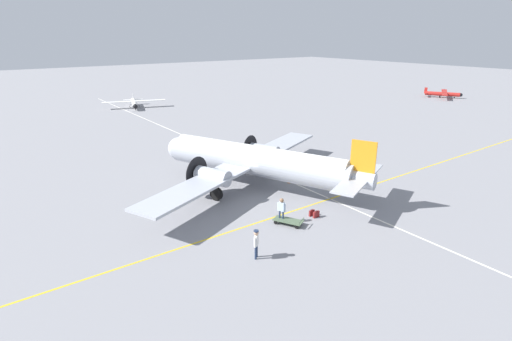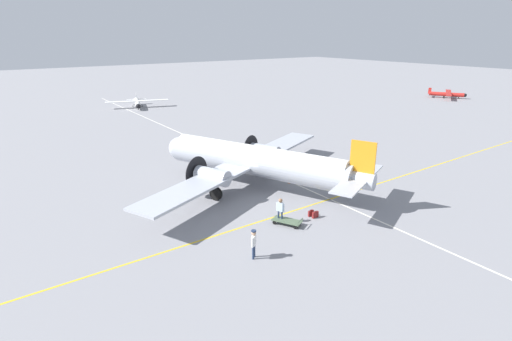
# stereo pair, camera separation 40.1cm
# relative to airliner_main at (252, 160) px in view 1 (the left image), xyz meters

# --- Properties ---
(ground_plane) EXTENTS (300.00, 300.00, 0.00)m
(ground_plane) POSITION_rel_airliner_main_xyz_m (0.14, -0.33, -2.39)
(ground_plane) COLOR gray
(apron_line_eastwest) EXTENTS (120.00, 0.16, 0.01)m
(apron_line_eastwest) POSITION_rel_airliner_main_xyz_m (0.14, -6.03, -2.39)
(apron_line_eastwest) COLOR gold
(apron_line_eastwest) RESTS_ON ground_plane
(apron_line_northsouth) EXTENTS (0.16, 120.00, 0.01)m
(apron_line_northsouth) POSITION_rel_airliner_main_xyz_m (3.44, -0.33, -2.39)
(apron_line_northsouth) COLOR silver
(apron_line_northsouth) RESTS_ON ground_plane
(airliner_main) EXTENTS (23.47, 19.41, 5.37)m
(airliner_main) POSITION_rel_airliner_main_xyz_m (0.00, 0.00, 0.00)
(airliner_main) COLOR #ADB2BC
(airliner_main) RESTS_ON ground_plane
(crew_foreground) EXTENTS (0.50, 0.44, 1.84)m
(crew_foreground) POSITION_rel_airliner_main_xyz_m (-6.75, -9.77, -1.24)
(crew_foreground) COLOR navy
(crew_foreground) RESTS_ON ground_plane
(passenger_boarding) EXTENTS (0.37, 0.57, 1.83)m
(passenger_boarding) POSITION_rel_airliner_main_xyz_m (-2.48, -6.95, -1.27)
(passenger_boarding) COLOR navy
(passenger_boarding) RESTS_ON ground_plane
(suitcase_near_door) EXTENTS (0.52, 0.16, 0.50)m
(suitcase_near_door) POSITION_rel_airliner_main_xyz_m (0.09, -7.84, -2.16)
(suitcase_near_door) COLOR maroon
(suitcase_near_door) RESTS_ON ground_plane
(suitcase_upright_spare) EXTENTS (0.47, 0.13, 0.49)m
(suitcase_upright_spare) POSITION_rel_airliner_main_xyz_m (0.01, -7.46, -2.17)
(suitcase_upright_spare) COLOR maroon
(suitcase_upright_spare) RESTS_ON ground_plane
(baggage_cart) EXTENTS (1.77, 2.26, 0.56)m
(baggage_cart) POSITION_rel_airliner_main_xyz_m (-2.29, -7.52, -2.12)
(baggage_cart) COLOR #4C6047
(baggage_cart) RESTS_ON ground_plane
(light_aircraft_distant) EXTENTS (10.87, 8.31, 2.10)m
(light_aircraft_distant) POSITION_rel_airliner_main_xyz_m (5.70, 44.60, -1.54)
(light_aircraft_distant) COLOR white
(light_aircraft_distant) RESTS_ON ground_plane
(light_aircraft_taxiing) EXTENTS (9.15, 7.23, 1.94)m
(light_aircraft_taxiing) POSITION_rel_airliner_main_xyz_m (62.31, 18.18, -1.58)
(light_aircraft_taxiing) COLOR #B2231E
(light_aircraft_taxiing) RESTS_ON ground_plane
(traffic_cone) EXTENTS (0.44, 0.44, 0.58)m
(traffic_cone) POSITION_rel_airliner_main_xyz_m (3.27, -1.17, -2.12)
(traffic_cone) COLOR orange
(traffic_cone) RESTS_ON ground_plane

